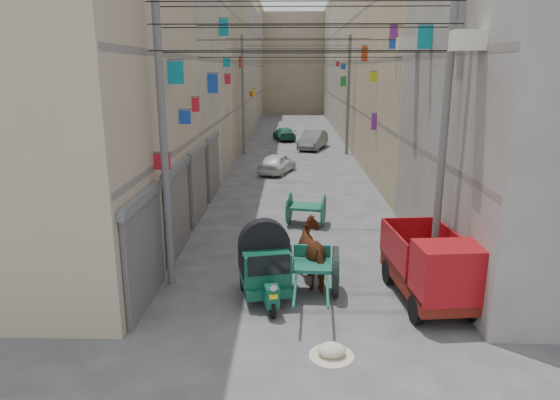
{
  "coord_description": "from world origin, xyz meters",
  "views": [
    {
      "loc": [
        -0.3,
        -6.79,
        5.77
      ],
      "look_at": [
        -0.59,
        6.5,
        2.28
      ],
      "focal_mm": 32.0,
      "sensor_mm": 36.0,
      "label": 1
    }
  ],
  "objects_px": {
    "horse": "(316,253)",
    "feed_sack": "(332,350)",
    "second_cart": "(306,208)",
    "auto_rickshaw": "(264,263)",
    "mini_truck": "(434,273)",
    "distant_car_grey": "(313,140)",
    "distant_car_white": "(277,163)",
    "distant_car_green": "(284,134)",
    "tonga_cart": "(312,270)"
  },
  "relations": [
    {
      "from": "feed_sack",
      "to": "horse",
      "type": "distance_m",
      "value": 3.87
    },
    {
      "from": "feed_sack",
      "to": "distant_car_grey",
      "type": "xyz_separation_m",
      "value": [
        0.79,
        27.95,
        0.52
      ]
    },
    {
      "from": "mini_truck",
      "to": "distant_car_green",
      "type": "bearing_deg",
      "value": 92.05
    },
    {
      "from": "feed_sack",
      "to": "distant_car_white",
      "type": "xyz_separation_m",
      "value": [
        -1.63,
        18.92,
        0.43
      ]
    },
    {
      "from": "auto_rickshaw",
      "to": "second_cart",
      "type": "distance_m",
      "value": 6.43
    },
    {
      "from": "distant_car_grey",
      "to": "distant_car_green",
      "type": "xyz_separation_m",
      "value": [
        -2.21,
        4.81,
        -0.14
      ]
    },
    {
      "from": "auto_rickshaw",
      "to": "distant_car_green",
      "type": "xyz_separation_m",
      "value": [
        0.11,
        30.0,
        -0.41
      ]
    },
    {
      "from": "distant_car_grey",
      "to": "distant_car_green",
      "type": "distance_m",
      "value": 5.3
    },
    {
      "from": "tonga_cart",
      "to": "distant_car_white",
      "type": "relative_size",
      "value": 0.88
    },
    {
      "from": "feed_sack",
      "to": "auto_rickshaw",
      "type": "bearing_deg",
      "value": 119.03
    },
    {
      "from": "tonga_cart",
      "to": "distant_car_grey",
      "type": "bearing_deg",
      "value": 90.3
    },
    {
      "from": "mini_truck",
      "to": "second_cart",
      "type": "distance_m",
      "value": 7.43
    },
    {
      "from": "distant_car_white",
      "to": "distant_car_green",
      "type": "height_order",
      "value": "distant_car_white"
    },
    {
      "from": "mini_truck",
      "to": "second_cart",
      "type": "relative_size",
      "value": 2.24
    },
    {
      "from": "second_cart",
      "to": "horse",
      "type": "relative_size",
      "value": 0.79
    },
    {
      "from": "horse",
      "to": "auto_rickshaw",
      "type": "bearing_deg",
      "value": 17.77
    },
    {
      "from": "second_cart",
      "to": "distant_car_white",
      "type": "relative_size",
      "value": 0.47
    },
    {
      "from": "auto_rickshaw",
      "to": "distant_car_grey",
      "type": "height_order",
      "value": "auto_rickshaw"
    },
    {
      "from": "auto_rickshaw",
      "to": "second_cart",
      "type": "relative_size",
      "value": 1.48
    },
    {
      "from": "auto_rickshaw",
      "to": "horse",
      "type": "relative_size",
      "value": 1.17
    },
    {
      "from": "tonga_cart",
      "to": "horse",
      "type": "distance_m",
      "value": 0.88
    },
    {
      "from": "distant_car_grey",
      "to": "mini_truck",
      "type": "bearing_deg",
      "value": -69.3
    },
    {
      "from": "second_cart",
      "to": "feed_sack",
      "type": "distance_m",
      "value": 9.08
    },
    {
      "from": "tonga_cart",
      "to": "distant_car_white",
      "type": "distance_m",
      "value": 16.03
    },
    {
      "from": "second_cart",
      "to": "distant_car_grey",
      "type": "height_order",
      "value": "distant_car_grey"
    },
    {
      "from": "mini_truck",
      "to": "distant_car_white",
      "type": "height_order",
      "value": "mini_truck"
    },
    {
      "from": "distant_car_green",
      "to": "horse",
      "type": "bearing_deg",
      "value": 81.04
    },
    {
      "from": "tonga_cart",
      "to": "feed_sack",
      "type": "bearing_deg",
      "value": -81.32
    },
    {
      "from": "auto_rickshaw",
      "to": "feed_sack",
      "type": "relative_size",
      "value": 4.03
    },
    {
      "from": "second_cart",
      "to": "horse",
      "type": "height_order",
      "value": "horse"
    },
    {
      "from": "second_cart",
      "to": "distant_car_green",
      "type": "relative_size",
      "value": 0.43
    },
    {
      "from": "tonga_cart",
      "to": "mini_truck",
      "type": "bearing_deg",
      "value": -10.39
    },
    {
      "from": "feed_sack",
      "to": "tonga_cart",
      "type": "bearing_deg",
      "value": 95.89
    },
    {
      "from": "distant_car_grey",
      "to": "distant_car_green",
      "type": "height_order",
      "value": "distant_car_grey"
    },
    {
      "from": "second_cart",
      "to": "feed_sack",
      "type": "bearing_deg",
      "value": -77.33
    },
    {
      "from": "auto_rickshaw",
      "to": "second_cart",
      "type": "height_order",
      "value": "auto_rickshaw"
    },
    {
      "from": "second_cart",
      "to": "distant_car_grey",
      "type": "distance_m",
      "value": 18.92
    },
    {
      "from": "distant_car_green",
      "to": "distant_car_grey",
      "type": "bearing_deg",
      "value": 103.21
    },
    {
      "from": "tonga_cart",
      "to": "second_cart",
      "type": "xyz_separation_m",
      "value": [
        0.03,
        6.12,
        -0.04
      ]
    },
    {
      "from": "second_cart",
      "to": "distant_car_white",
      "type": "distance_m",
      "value": 9.95
    },
    {
      "from": "horse",
      "to": "feed_sack",
      "type": "bearing_deg",
      "value": 73.35
    },
    {
      "from": "mini_truck",
      "to": "second_cart",
      "type": "bearing_deg",
      "value": 107.76
    },
    {
      "from": "horse",
      "to": "distant_car_white",
      "type": "relative_size",
      "value": 0.6
    },
    {
      "from": "distant_car_white",
      "to": "distant_car_grey",
      "type": "relative_size",
      "value": 0.83
    },
    {
      "from": "auto_rickshaw",
      "to": "feed_sack",
      "type": "height_order",
      "value": "auto_rickshaw"
    },
    {
      "from": "tonga_cart",
      "to": "distant_car_grey",
      "type": "relative_size",
      "value": 0.73
    },
    {
      "from": "auto_rickshaw",
      "to": "distant_car_green",
      "type": "relative_size",
      "value": 0.64
    },
    {
      "from": "horse",
      "to": "distant_car_white",
      "type": "distance_m",
      "value": 15.2
    },
    {
      "from": "distant_car_grey",
      "to": "auto_rickshaw",
      "type": "bearing_deg",
      "value": -78.76
    },
    {
      "from": "mini_truck",
      "to": "distant_car_grey",
      "type": "bearing_deg",
      "value": 88.59
    }
  ]
}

